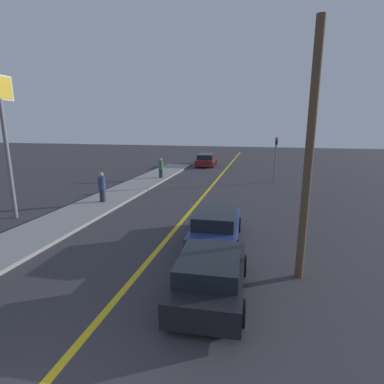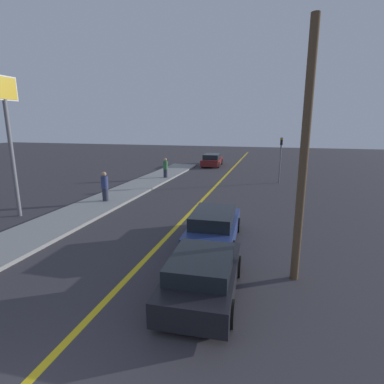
{
  "view_description": "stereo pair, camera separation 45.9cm",
  "coord_description": "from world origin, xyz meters",
  "px_view_note": "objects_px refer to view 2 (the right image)",
  "views": [
    {
      "loc": [
        3.62,
        -2.08,
        4.58
      ],
      "look_at": [
        0.47,
        11.24,
        1.45
      ],
      "focal_mm": 28.0,
      "sensor_mm": 36.0,
      "label": 1
    },
    {
      "loc": [
        4.06,
        -1.97,
        4.58
      ],
      "look_at": [
        0.47,
        11.24,
        1.45
      ],
      "focal_mm": 28.0,
      "sensor_mm": 36.0,
      "label": 2
    }
  ],
  "objects_px": {
    "car_near_right_lane": "(202,275)",
    "roadside_sign": "(7,119)",
    "car_far_distant": "(212,160)",
    "pedestrian_by_sign": "(165,168)",
    "pedestrian_far_standing": "(105,187)",
    "traffic_light": "(281,155)",
    "car_ahead_center": "(214,227)",
    "utility_pole": "(304,158)"
  },
  "relations": [
    {
      "from": "car_ahead_center",
      "to": "utility_pole",
      "type": "relative_size",
      "value": 0.59
    },
    {
      "from": "car_ahead_center",
      "to": "pedestrian_by_sign",
      "type": "xyz_separation_m",
      "value": [
        -6.6,
        12.52,
        0.32
      ]
    },
    {
      "from": "car_far_distant",
      "to": "traffic_light",
      "type": "xyz_separation_m",
      "value": [
        7.08,
        -8.36,
        1.57
      ]
    },
    {
      "from": "car_ahead_center",
      "to": "utility_pole",
      "type": "xyz_separation_m",
      "value": [
        2.91,
        -2.17,
        3.01
      ]
    },
    {
      "from": "roadside_sign",
      "to": "utility_pole",
      "type": "bearing_deg",
      "value": -12.82
    },
    {
      "from": "pedestrian_far_standing",
      "to": "traffic_light",
      "type": "distance_m",
      "value": 13.51
    },
    {
      "from": "car_far_distant",
      "to": "pedestrian_by_sign",
      "type": "relative_size",
      "value": 2.92
    },
    {
      "from": "pedestrian_by_sign",
      "to": "traffic_light",
      "type": "relative_size",
      "value": 0.46
    },
    {
      "from": "car_ahead_center",
      "to": "pedestrian_by_sign",
      "type": "height_order",
      "value": "pedestrian_by_sign"
    },
    {
      "from": "pedestrian_by_sign",
      "to": "roadside_sign",
      "type": "distance_m",
      "value": 12.83
    },
    {
      "from": "pedestrian_far_standing",
      "to": "roadside_sign",
      "type": "distance_m",
      "value": 5.85
    },
    {
      "from": "car_ahead_center",
      "to": "roadside_sign",
      "type": "xyz_separation_m",
      "value": [
        -10.19,
        0.82,
        4.16
      ]
    },
    {
      "from": "car_near_right_lane",
      "to": "pedestrian_by_sign",
      "type": "xyz_separation_m",
      "value": [
        -7.04,
        16.3,
        0.35
      ]
    },
    {
      "from": "car_far_distant",
      "to": "roadside_sign",
      "type": "bearing_deg",
      "value": -108.42
    },
    {
      "from": "pedestrian_far_standing",
      "to": "pedestrian_by_sign",
      "type": "bearing_deg",
      "value": 85.26
    },
    {
      "from": "pedestrian_by_sign",
      "to": "car_near_right_lane",
      "type": "bearing_deg",
      "value": -66.64
    },
    {
      "from": "pedestrian_far_standing",
      "to": "car_far_distant",
      "type": "bearing_deg",
      "value": 80.73
    },
    {
      "from": "car_near_right_lane",
      "to": "utility_pole",
      "type": "bearing_deg",
      "value": 30.37
    },
    {
      "from": "traffic_light",
      "to": "utility_pole",
      "type": "distance_m",
      "value": 15.51
    },
    {
      "from": "traffic_light",
      "to": "pedestrian_far_standing",
      "type": "bearing_deg",
      "value": -137.55
    },
    {
      "from": "car_far_distant",
      "to": "pedestrian_far_standing",
      "type": "xyz_separation_m",
      "value": [
        -2.85,
        -17.44,
        0.37
      ]
    },
    {
      "from": "car_far_distant",
      "to": "utility_pole",
      "type": "distance_m",
      "value": 25.09
    },
    {
      "from": "car_near_right_lane",
      "to": "utility_pole",
      "type": "relative_size",
      "value": 0.54
    },
    {
      "from": "traffic_light",
      "to": "car_far_distant",
      "type": "bearing_deg",
      "value": 130.26
    },
    {
      "from": "pedestrian_far_standing",
      "to": "utility_pole",
      "type": "distance_m",
      "value": 12.31
    },
    {
      "from": "car_near_right_lane",
      "to": "pedestrian_far_standing",
      "type": "distance_m",
      "value": 11.11
    },
    {
      "from": "car_far_distant",
      "to": "car_near_right_lane",
      "type": "bearing_deg",
      "value": -82.13
    },
    {
      "from": "pedestrian_far_standing",
      "to": "utility_pole",
      "type": "xyz_separation_m",
      "value": [
        10.2,
        -6.35,
        2.64
      ]
    },
    {
      "from": "car_near_right_lane",
      "to": "roadside_sign",
      "type": "relative_size",
      "value": 0.58
    },
    {
      "from": "pedestrian_far_standing",
      "to": "pedestrian_by_sign",
      "type": "xyz_separation_m",
      "value": [
        0.69,
        8.33,
        -0.04
      ]
    },
    {
      "from": "pedestrian_far_standing",
      "to": "roadside_sign",
      "type": "bearing_deg",
      "value": -130.6
    },
    {
      "from": "car_ahead_center",
      "to": "roadside_sign",
      "type": "bearing_deg",
      "value": 172.99
    },
    {
      "from": "car_ahead_center",
      "to": "utility_pole",
      "type": "bearing_deg",
      "value": -39.12
    },
    {
      "from": "car_far_distant",
      "to": "utility_pole",
      "type": "xyz_separation_m",
      "value": [
        7.36,
        -23.8,
        3.01
      ]
    },
    {
      "from": "traffic_light",
      "to": "roadside_sign",
      "type": "height_order",
      "value": "roadside_sign"
    },
    {
      "from": "pedestrian_by_sign",
      "to": "car_far_distant",
      "type": "bearing_deg",
      "value": 76.69
    },
    {
      "from": "car_near_right_lane",
      "to": "car_ahead_center",
      "type": "bearing_deg",
      "value": 93.85
    },
    {
      "from": "pedestrian_by_sign",
      "to": "utility_pole",
      "type": "relative_size",
      "value": 0.23
    },
    {
      "from": "pedestrian_by_sign",
      "to": "car_ahead_center",
      "type": "bearing_deg",
      "value": -62.19
    },
    {
      "from": "pedestrian_far_standing",
      "to": "pedestrian_by_sign",
      "type": "height_order",
      "value": "pedestrian_far_standing"
    },
    {
      "from": "car_ahead_center",
      "to": "car_far_distant",
      "type": "bearing_deg",
      "value": 99.19
    },
    {
      "from": "car_ahead_center",
      "to": "roadside_sign",
      "type": "relative_size",
      "value": 0.64
    }
  ]
}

